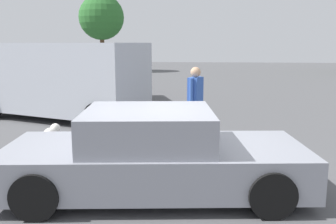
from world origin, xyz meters
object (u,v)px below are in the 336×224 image
sedan_foreground (153,155)px  van_white (61,78)px  pedestrian (195,97)px  dog (51,133)px  suv_dark (69,74)px

sedan_foreground → van_white: bearing=116.4°
van_white → pedestrian: (4.10, -2.25, -0.19)m
dog → pedestrian: (3.17, 0.79, 0.74)m
van_white → suv_dark: (-1.10, 3.62, -0.18)m
sedan_foreground → dog: bearing=130.6°
pedestrian → van_white: bearing=-7.3°
suv_dark → sedan_foreground: bearing=-81.2°
van_white → pedestrian: bearing=170.6°
sedan_foreground → suv_dark: size_ratio=0.94×
suv_dark → van_white: bearing=-91.4°
van_white → pedestrian: van_white is taller
sedan_foreground → dog: size_ratio=7.10×
suv_dark → pedestrian: size_ratio=2.87×
suv_dark → pedestrian: 7.84m
van_white → pedestrian: 4.68m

